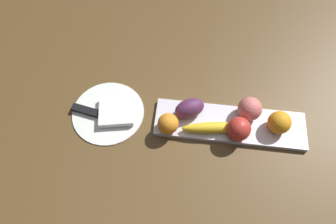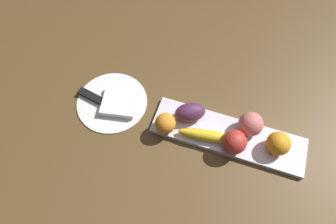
{
  "view_description": "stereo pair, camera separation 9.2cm",
  "coord_description": "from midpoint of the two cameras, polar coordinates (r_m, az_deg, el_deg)",
  "views": [
    {
      "loc": [
        -0.16,
        -0.42,
        0.85
      ],
      "look_at": [
        -0.21,
        0.01,
        0.05
      ],
      "focal_mm": 32.29,
      "sensor_mm": 36.0,
      "label": 1
    },
    {
      "loc": [
        -0.07,
        -0.4,
        0.85
      ],
      "look_at": [
        -0.21,
        0.01,
        0.05
      ],
      "focal_mm": 32.29,
      "sensor_mm": 36.0,
      "label": 2
    }
  ],
  "objects": [
    {
      "name": "banana",
      "position": [
        0.91,
        10.67,
        -4.73
      ],
      "size": [
        0.19,
        0.06,
        0.03
      ],
      "primitive_type": "ellipsoid",
      "rotation": [
        0.0,
        0.0,
        0.14
      ],
      "color": "yellow",
      "rests_on": "fruit_tray"
    },
    {
      "name": "grape_bunch",
      "position": [
        0.92,
        7.02,
        -0.34
      ],
      "size": [
        0.11,
        0.1,
        0.06
      ],
      "primitive_type": "ellipsoid",
      "rotation": [
        0.0,
        0.0,
        3.64
      ],
      "color": "#53274C",
      "rests_on": "fruit_tray"
    },
    {
      "name": "apple",
      "position": [
        0.9,
        15.21,
        -5.71
      ],
      "size": [
        0.07,
        0.07,
        0.07
      ],
      "primitive_type": "sphere",
      "color": "#BC322A",
      "rests_on": "fruit_tray"
    },
    {
      "name": "ground_plane",
      "position": [
        0.95,
        14.81,
        -5.83
      ],
      "size": [
        2.4,
        2.4,
        0.0
      ],
      "primitive_type": "plane",
      "color": "brown"
    },
    {
      "name": "peach",
      "position": [
        0.93,
        18.09,
        -2.42
      ],
      "size": [
        0.07,
        0.07,
        0.07
      ],
      "primitive_type": "sphere",
      "color": "#D66C68",
      "rests_on": "fruit_tray"
    },
    {
      "name": "orange_near_banana",
      "position": [
        0.9,
        2.4,
        -2.42
      ],
      "size": [
        0.06,
        0.06,
        0.06
      ],
      "primitive_type": "sphere",
      "color": "orange",
      "rests_on": "fruit_tray"
    },
    {
      "name": "dinner_plate",
      "position": [
        0.99,
        -7.97,
        1.7
      ],
      "size": [
        0.23,
        0.23,
        0.01
      ],
      "primitive_type": "cylinder",
      "color": "white",
      "rests_on": "ground_plane"
    },
    {
      "name": "knife",
      "position": [
        1.0,
        -11.13,
        2.38
      ],
      "size": [
        0.18,
        0.05,
        0.01
      ],
      "rotation": [
        0.0,
        0.0,
        -0.18
      ],
      "color": "silver",
      "rests_on": "dinner_plate"
    },
    {
      "name": "folded_napkin",
      "position": [
        0.97,
        -6.53,
        1.66
      ],
      "size": [
        0.12,
        0.12,
        0.02
      ],
      "primitive_type": "cube",
      "rotation": [
        0.0,
        0.0,
        0.19
      ],
      "color": "white",
      "rests_on": "dinner_plate"
    },
    {
      "name": "fruit_tray",
      "position": [
        0.95,
        13.97,
        -4.64
      ],
      "size": [
        0.46,
        0.13,
        0.02
      ],
      "primitive_type": "cube",
      "color": "silver",
      "rests_on": "ground_plane"
    },
    {
      "name": "orange_near_apple",
      "position": [
        0.94,
        22.79,
        -5.79
      ],
      "size": [
        0.07,
        0.07,
        0.07
      ],
      "primitive_type": "sphere",
      "color": "orange",
      "rests_on": "fruit_tray"
    }
  ]
}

